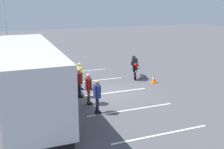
# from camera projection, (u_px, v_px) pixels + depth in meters

# --- Properties ---
(ground_plane) EXTENTS (80.00, 80.00, 0.00)m
(ground_plane) POSITION_uv_depth(u_px,v_px,m) (108.00, 93.00, 16.08)
(ground_plane) COLOR #4C4C51
(tour_bus) EXTENTS (9.57, 2.68, 3.25)m
(tour_bus) POSITION_uv_depth(u_px,v_px,m) (29.00, 79.00, 13.10)
(tour_bus) COLOR silver
(tour_bus) RESTS_ON ground_plane
(spectator_far_left) EXTENTS (0.57, 0.33, 1.72)m
(spectator_far_left) POSITION_uv_depth(u_px,v_px,m) (97.00, 94.00, 12.85)
(spectator_far_left) COLOR black
(spectator_far_left) RESTS_ON ground_plane
(spectator_left) EXTENTS (0.58, 0.34, 1.69)m
(spectator_left) POSITION_uv_depth(u_px,v_px,m) (89.00, 86.00, 14.04)
(spectator_left) COLOR #473823
(spectator_left) RESTS_ON ground_plane
(spectator_centre) EXTENTS (0.57, 0.33, 1.71)m
(spectator_centre) POSITION_uv_depth(u_px,v_px,m) (79.00, 80.00, 15.07)
(spectator_centre) COLOR black
(spectator_centre) RESTS_ON ground_plane
(spectator_right) EXTENTS (0.58, 0.36, 1.70)m
(spectator_right) POSITION_uv_depth(u_px,v_px,m) (79.00, 74.00, 16.41)
(spectator_right) COLOR black
(spectator_right) RESTS_ON ground_plane
(parked_motorcycle_silver) EXTENTS (2.03, 0.71, 0.99)m
(parked_motorcycle_silver) POSITION_uv_depth(u_px,v_px,m) (66.00, 78.00, 17.48)
(parked_motorcycle_silver) COLOR black
(parked_motorcycle_silver) RESTS_ON ground_plane
(stunt_motorcycle) EXTENTS (1.97, 0.98, 1.61)m
(stunt_motorcycle) POSITION_uv_depth(u_px,v_px,m) (135.00, 65.00, 18.85)
(stunt_motorcycle) COLOR black
(stunt_motorcycle) RESTS_ON ground_plane
(flagpole) EXTENTS (0.78, 0.36, 6.58)m
(flagpole) POSITION_uv_depth(u_px,v_px,m) (6.00, 31.00, 19.29)
(flagpole) COLOR silver
(flagpole) RESTS_ON ground_plane
(traffic_cone) EXTENTS (0.34, 0.34, 0.63)m
(traffic_cone) POSITION_uv_depth(u_px,v_px,m) (154.00, 78.00, 18.03)
(traffic_cone) COLOR orange
(traffic_cone) RESTS_ON ground_plane
(bay_line_a) EXTENTS (0.15, 4.46, 0.01)m
(bay_line_a) POSITION_uv_depth(u_px,v_px,m) (161.00, 134.00, 11.06)
(bay_line_a) COLOR white
(bay_line_a) RESTS_ON ground_plane
(bay_line_b) EXTENTS (0.15, 4.63, 0.01)m
(bay_line_b) POSITION_uv_depth(u_px,v_px,m) (131.00, 110.00, 13.59)
(bay_line_b) COLOR white
(bay_line_b) RESTS_ON ground_plane
(bay_line_c) EXTENTS (0.15, 4.63, 0.01)m
(bay_line_c) POSITION_uv_depth(u_px,v_px,m) (110.00, 93.00, 16.11)
(bay_line_c) COLOR white
(bay_line_c) RESTS_ON ground_plane
(bay_line_d) EXTENTS (0.15, 3.94, 0.01)m
(bay_line_d) POSITION_uv_depth(u_px,v_px,m) (95.00, 80.00, 18.64)
(bay_line_d) COLOR white
(bay_line_d) RESTS_ON ground_plane
(bay_line_e) EXTENTS (0.14, 3.59, 0.01)m
(bay_line_e) POSITION_uv_depth(u_px,v_px,m) (84.00, 71.00, 21.17)
(bay_line_e) COLOR white
(bay_line_e) RESTS_ON ground_plane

